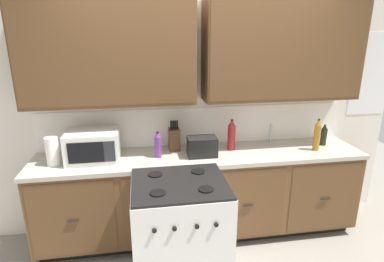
{
  "coord_description": "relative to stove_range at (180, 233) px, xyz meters",
  "views": [
    {
      "loc": [
        -0.57,
        -2.6,
        2.08
      ],
      "look_at": [
        -0.09,
        0.27,
        1.16
      ],
      "focal_mm": 30.08,
      "sensor_mm": 36.0,
      "label": 1
    }
  ],
  "objects": [
    {
      "name": "ground_plane",
      "position": [
        0.29,
        0.33,
        -0.47
      ],
      "size": [
        8.02,
        8.02,
        0.0
      ],
      "primitive_type": "plane",
      "color": "gray"
    },
    {
      "name": "bottle_red",
      "position": [
        0.62,
        0.7,
        0.6
      ],
      "size": [
        0.08,
        0.08,
        0.32
      ],
      "color": "maroon",
      "rests_on": "counter_run"
    },
    {
      "name": "stove_range",
      "position": [
        0.0,
        0.0,
        0.0
      ],
      "size": [
        0.76,
        0.68,
        0.95
      ],
      "color": "white",
      "rests_on": "ground_plane"
    },
    {
      "name": "bottle_dark",
      "position": [
        1.62,
        0.68,
        0.55
      ],
      "size": [
        0.06,
        0.06,
        0.22
      ],
      "color": "black",
      "rests_on": "counter_run"
    },
    {
      "name": "bottle_amber",
      "position": [
        1.46,
        0.55,
        0.6
      ],
      "size": [
        0.06,
        0.06,
        0.33
      ],
      "color": "#9E6619",
      "rests_on": "counter_run"
    },
    {
      "name": "wall_unit",
      "position": [
        0.3,
        0.83,
        1.2
      ],
      "size": [
        4.41,
        0.4,
        2.55
      ],
      "color": "white",
      "rests_on": "ground_plane"
    },
    {
      "name": "counter_run",
      "position": [
        0.3,
        0.63,
        -0.0
      ],
      "size": [
        3.24,
        0.64,
        0.91
      ],
      "color": "black",
      "rests_on": "ground_plane"
    },
    {
      "name": "paper_towel_roll",
      "position": [
        -1.07,
        0.58,
        0.57
      ],
      "size": [
        0.12,
        0.12,
        0.26
      ],
      "primitive_type": "cylinder",
      "color": "white",
      "rests_on": "counter_run"
    },
    {
      "name": "knife_block",
      "position": [
        0.05,
        0.79,
        0.56
      ],
      "size": [
        0.11,
        0.14,
        0.31
      ],
      "color": "#52361E",
      "rests_on": "counter_run"
    },
    {
      "name": "toaster",
      "position": [
        0.29,
        0.58,
        0.54
      ],
      "size": [
        0.28,
        0.18,
        0.19
      ],
      "color": "black",
      "rests_on": "counter_run"
    },
    {
      "name": "sink_faucet",
      "position": [
        1.1,
        0.84,
        0.54
      ],
      "size": [
        0.02,
        0.02,
        0.2
      ],
      "primitive_type": "cylinder",
      "color": "#B2B5BA",
      "rests_on": "counter_run"
    },
    {
      "name": "microwave",
      "position": [
        -0.73,
        0.65,
        0.58
      ],
      "size": [
        0.48,
        0.37,
        0.28
      ],
      "color": "white",
      "rests_on": "counter_run"
    },
    {
      "name": "bottle_violet",
      "position": [
        -0.13,
        0.62,
        0.57
      ],
      "size": [
        0.07,
        0.07,
        0.25
      ],
      "color": "#663384",
      "rests_on": "counter_run"
    }
  ]
}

